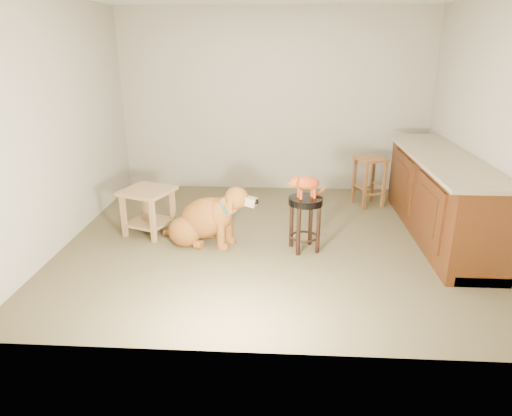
# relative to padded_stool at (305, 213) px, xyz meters

# --- Properties ---
(floor) EXTENTS (4.50, 4.00, 0.01)m
(floor) POSITION_rel_padded_stool_xyz_m (-0.38, 0.21, -0.42)
(floor) COLOR brown
(floor) RESTS_ON ground
(room_shell) EXTENTS (4.54, 4.04, 2.62)m
(room_shell) POSITION_rel_padded_stool_xyz_m (-0.38, 0.21, 1.26)
(room_shell) COLOR #9D947E
(room_shell) RESTS_ON ground
(cabinet_run) EXTENTS (0.70, 2.56, 0.94)m
(cabinet_run) POSITION_rel_padded_stool_xyz_m (1.56, 0.51, 0.02)
(cabinet_run) COLOR #48230C
(cabinet_run) RESTS_ON ground
(padded_stool) EXTENTS (0.39, 0.39, 0.59)m
(padded_stool) POSITION_rel_padded_stool_xyz_m (0.00, 0.00, 0.00)
(padded_stool) COLOR black
(padded_stool) RESTS_ON ground
(wood_stool) EXTENTS (0.47, 0.47, 0.67)m
(wood_stool) POSITION_rel_padded_stool_xyz_m (0.93, 1.50, -0.07)
(wood_stool) COLOR brown
(wood_stool) RESTS_ON ground
(side_table) EXTENTS (0.67, 0.67, 0.54)m
(side_table) POSITION_rel_padded_stool_xyz_m (-1.79, 0.35, -0.07)
(side_table) COLOR olive
(side_table) RESTS_ON ground
(golden_retriever) EXTENTS (1.12, 0.69, 0.75)m
(golden_retriever) POSITION_rel_padded_stool_xyz_m (-1.09, 0.10, -0.14)
(golden_retriever) COLOR brown
(golden_retriever) RESTS_ON ground
(tabby_kitten) EXTENTS (0.41, 0.27, 0.28)m
(tabby_kitten) POSITION_rel_padded_stool_xyz_m (-0.01, -0.00, 0.32)
(tabby_kitten) COLOR #9B370F
(tabby_kitten) RESTS_ON padded_stool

